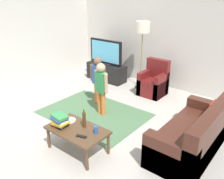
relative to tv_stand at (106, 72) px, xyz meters
name	(u,v)px	position (x,y,z in m)	size (l,w,h in m)	color
ground	(93,130)	(1.58, -2.30, -0.24)	(7.80, 7.80, 0.00)	#B2ADA3
wall_back	(169,38)	(1.58, 0.70, 1.11)	(6.00, 0.12, 2.70)	silver
wall_left	(1,41)	(-1.42, -2.30, 1.11)	(0.12, 6.00, 2.70)	silver
area_rug	(94,113)	(1.15, -1.80, -0.24)	(2.20, 1.60, 0.01)	#4C724C
tv_stand	(106,72)	(0.00, 0.00, 0.00)	(1.20, 0.44, 0.50)	black
tv	(106,52)	(0.00, -0.02, 0.60)	(1.10, 0.28, 0.71)	black
couch	(196,136)	(3.37, -1.72, 0.05)	(0.80, 1.80, 0.86)	#472319
armchair	(154,83)	(1.63, -0.04, 0.05)	(0.60, 0.60, 0.90)	maroon
floor_lamp	(143,31)	(1.10, 0.15, 1.30)	(0.36, 0.36, 1.78)	#262626
child_near_tv	(98,76)	(0.87, -1.33, 0.43)	(0.36, 0.20, 1.13)	orange
child_center	(101,84)	(1.30, -1.71, 0.45)	(0.38, 0.19, 1.15)	orange
coffee_table	(77,131)	(1.84, -2.93, 0.13)	(1.00, 0.60, 0.42)	#513823
book_stack	(60,121)	(1.56, -3.04, 0.28)	(0.30, 0.24, 0.21)	black
bottle	(84,120)	(1.89, -2.81, 0.31)	(0.06, 0.06, 0.32)	#4C3319
tv_remote	(81,136)	(2.06, -3.05, 0.19)	(0.17, 0.05, 0.02)	black
soda_can	(96,130)	(2.16, -2.83, 0.24)	(0.07, 0.07, 0.12)	#2659B2
plate	(69,120)	(1.54, -2.83, 0.18)	(0.22, 0.22, 0.02)	white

